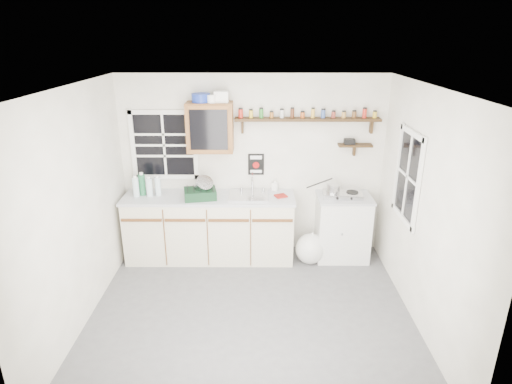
# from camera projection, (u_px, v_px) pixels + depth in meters

# --- Properties ---
(room) EXTENTS (3.64, 3.24, 2.54)m
(room) POSITION_uv_depth(u_px,v_px,m) (250.00, 211.00, 4.42)
(room) COLOR #4D4D4F
(room) RESTS_ON ground
(main_cabinet) EXTENTS (2.31, 0.63, 0.92)m
(main_cabinet) POSITION_uv_depth(u_px,v_px,m) (210.00, 227.00, 5.91)
(main_cabinet) COLOR beige
(main_cabinet) RESTS_ON floor
(right_cabinet) EXTENTS (0.73, 0.57, 0.91)m
(right_cabinet) POSITION_uv_depth(u_px,v_px,m) (342.00, 227.00, 5.93)
(right_cabinet) COLOR silver
(right_cabinet) RESTS_ON floor
(sink) EXTENTS (0.52, 0.44, 0.29)m
(sink) POSITION_uv_depth(u_px,v_px,m) (249.00, 195.00, 5.75)
(sink) COLOR #B2B2B7
(sink) RESTS_ON main_cabinet
(upper_cabinet) EXTENTS (0.60, 0.32, 0.65)m
(upper_cabinet) POSITION_uv_depth(u_px,v_px,m) (210.00, 127.00, 5.57)
(upper_cabinet) COLOR brown
(upper_cabinet) RESTS_ON wall_back
(upper_cabinet_clutter) EXTENTS (0.47, 0.24, 0.14)m
(upper_cabinet_clutter) POSITION_uv_depth(u_px,v_px,m) (209.00, 98.00, 5.44)
(upper_cabinet_clutter) COLOR navy
(upper_cabinet_clutter) RESTS_ON upper_cabinet
(spice_shelf) EXTENTS (1.91, 0.18, 0.34)m
(spice_shelf) POSITION_uv_depth(u_px,v_px,m) (307.00, 118.00, 5.59)
(spice_shelf) COLOR black
(spice_shelf) RESTS_ON wall_back
(secondary_shelf) EXTENTS (0.45, 0.16, 0.24)m
(secondary_shelf) POSITION_uv_depth(u_px,v_px,m) (353.00, 145.00, 5.73)
(secondary_shelf) COLOR black
(secondary_shelf) RESTS_ON wall_back
(warning_sign) EXTENTS (0.22, 0.02, 0.30)m
(warning_sign) POSITION_uv_depth(u_px,v_px,m) (256.00, 164.00, 5.90)
(warning_sign) COLOR black
(warning_sign) RESTS_ON wall_back
(window_back) EXTENTS (0.93, 0.03, 0.98)m
(window_back) POSITION_uv_depth(u_px,v_px,m) (164.00, 145.00, 5.81)
(window_back) COLOR black
(window_back) RESTS_ON wall_back
(window_right) EXTENTS (0.03, 0.78, 1.08)m
(window_right) POSITION_uv_depth(u_px,v_px,m) (408.00, 176.00, 4.85)
(window_right) COLOR black
(window_right) RESTS_ON wall_back
(water_bottles) EXTENTS (0.36, 0.15, 0.32)m
(water_bottles) POSITION_uv_depth(u_px,v_px,m) (146.00, 186.00, 5.72)
(water_bottles) COLOR silver
(water_bottles) RESTS_ON main_cabinet
(dish_rack) EXTENTS (0.47, 0.38, 0.31)m
(dish_rack) POSITION_uv_depth(u_px,v_px,m) (201.00, 191.00, 5.65)
(dish_rack) COLOR black
(dish_rack) RESTS_ON main_cabinet
(soap_bottle) EXTENTS (0.10, 0.10, 0.17)m
(soap_bottle) POSITION_uv_depth(u_px,v_px,m) (275.00, 185.00, 5.93)
(soap_bottle) COLOR white
(soap_bottle) RESTS_ON main_cabinet
(rag) EXTENTS (0.19, 0.18, 0.02)m
(rag) POSITION_uv_depth(u_px,v_px,m) (281.00, 196.00, 5.73)
(rag) COLOR maroon
(rag) RESTS_ON main_cabinet
(hotplate) EXTENTS (0.54, 0.32, 0.08)m
(hotplate) POSITION_uv_depth(u_px,v_px,m) (342.00, 194.00, 5.74)
(hotplate) COLOR #B2B2B7
(hotplate) RESTS_ON right_cabinet
(saucepan) EXTENTS (0.44, 0.22, 0.19)m
(saucepan) POSITION_uv_depth(u_px,v_px,m) (333.00, 188.00, 5.71)
(saucepan) COLOR #B2B2B7
(saucepan) RESTS_ON hotplate
(trash_bag) EXTENTS (0.42, 0.38, 0.48)m
(trash_bag) POSITION_uv_depth(u_px,v_px,m) (310.00, 248.00, 5.87)
(trash_bag) COLOR silver
(trash_bag) RESTS_ON floor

